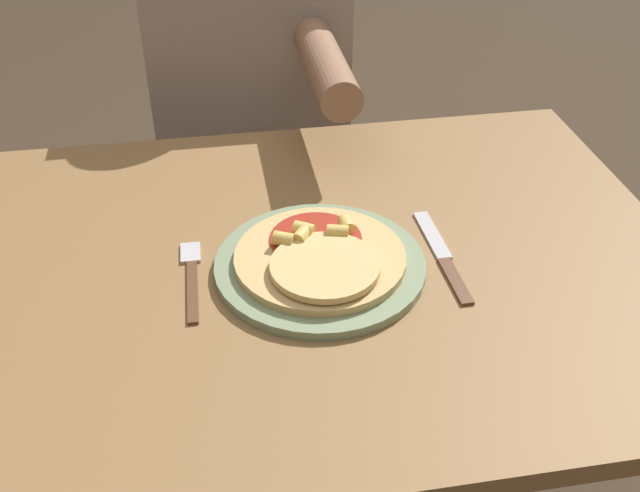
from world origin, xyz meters
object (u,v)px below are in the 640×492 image
Objects in this scene: dining_table at (287,322)px; person_diner at (251,102)px; pizza at (320,257)px; fork at (192,275)px; plate at (320,265)px; knife at (443,257)px.

dining_table is 0.98× the size of person_diner.
pizza reaches higher than fork.
fork is (-0.18, 0.02, -0.02)m from pizza.
plate is at bearing -4.45° from fork.
plate is 1.67× the size of fork.
plate is 0.25× the size of person_diner.
plate is 1.33× the size of knife.
person_diner is at bearing 77.74° from fork.
pizza is (-0.00, -0.00, 0.02)m from plate.
pizza is 0.18m from fork.
person_diner is (0.14, 0.64, -0.05)m from fork.
fork is at bearing -174.86° from dining_table.
fork is at bearing 174.16° from pizza.
person_diner reaches higher than plate.
knife is at bearing -72.10° from person_diner.
pizza is at bearing -5.84° from fork.
knife is at bearing 0.16° from pizza.
knife is (0.18, -0.00, -0.00)m from plate.
knife is at bearing -7.48° from dining_table.
fork is (-0.18, 0.01, -0.00)m from plate.
pizza is at bearing -32.71° from dining_table.
dining_table is 3.92× the size of plate.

